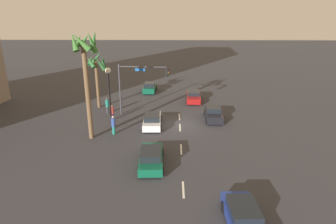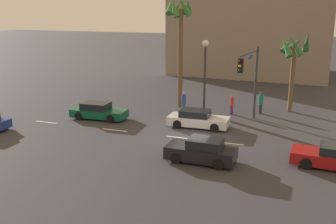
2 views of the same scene
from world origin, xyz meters
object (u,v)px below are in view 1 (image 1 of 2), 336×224
(traffic_signal, at_px, (137,81))
(pedestrian_1, at_px, (112,112))
(palm_tree_0, at_px, (86,60))
(car_0, at_px, (151,157))
(pedestrian_2, at_px, (107,105))
(car_4, at_px, (244,219))
(palm_tree_1, at_px, (97,67))
(car_3, at_px, (213,114))
(pedestrian_0, at_px, (113,125))
(car_5, at_px, (194,96))
(car_1, at_px, (150,87))
(car_2, at_px, (152,120))
(streetlamp, at_px, (109,86))

(traffic_signal, bearing_deg, pedestrian_1, 124.54)
(palm_tree_0, bearing_deg, car_0, -130.02)
(traffic_signal, xyz_separation_m, pedestrian_2, (0.46, 3.59, -2.98))
(car_0, xyz_separation_m, car_4, (-6.78, -5.44, -0.01))
(pedestrian_2, relative_size, palm_tree_1, 0.27)
(car_3, relative_size, pedestrian_0, 2.20)
(car_0, distance_m, car_5, 17.93)
(car_4, height_order, pedestrian_1, pedestrian_1)
(car_5, relative_size, pedestrian_1, 2.80)
(car_1, xyz_separation_m, car_2, (-13.95, -1.36, -0.05))
(car_1, bearing_deg, traffic_signal, 177.21)
(pedestrian_1, bearing_deg, palm_tree_0, 170.10)
(palm_tree_0, bearing_deg, streetlamp, -25.18)
(pedestrian_1, distance_m, palm_tree_0, 8.05)
(car_4, bearing_deg, car_1, 14.22)
(pedestrian_1, relative_size, pedestrian_2, 0.90)
(car_1, height_order, pedestrian_2, pedestrian_2)
(car_4, bearing_deg, pedestrian_0, 36.81)
(car_5, height_order, palm_tree_1, palm_tree_1)
(car_1, bearing_deg, pedestrian_1, 165.86)
(pedestrian_0, bearing_deg, car_3, -66.78)
(car_0, distance_m, car_4, 8.69)
(car_0, bearing_deg, car_2, 3.55)
(car_0, bearing_deg, car_3, -30.50)
(pedestrian_0, bearing_deg, pedestrian_1, 13.33)
(car_5, xyz_separation_m, pedestrian_0, (-11.52, 8.36, 0.35))
(pedestrian_2, xyz_separation_m, palm_tree_1, (2.26, 1.47, 4.04))
(car_3, height_order, streetlamp, streetlamp)
(car_5, bearing_deg, car_1, 53.01)
(car_2, distance_m, car_5, 10.47)
(car_0, distance_m, car_1, 22.14)
(car_5, bearing_deg, streetlamp, 137.99)
(streetlamp, distance_m, pedestrian_1, 4.10)
(palm_tree_0, bearing_deg, pedestrian_0, -60.80)
(car_1, height_order, streetlamp, streetlamp)
(car_0, relative_size, car_1, 1.08)
(car_5, distance_m, pedestrian_2, 11.62)
(palm_tree_1, bearing_deg, car_0, -152.49)
(pedestrian_2, bearing_deg, car_3, -98.74)
(car_2, xyz_separation_m, palm_tree_0, (-3.23, 5.31, 6.61))
(car_0, height_order, palm_tree_0, palm_tree_0)
(car_4, bearing_deg, palm_tree_0, 43.99)
(car_2, height_order, car_4, car_2)
(streetlamp, bearing_deg, pedestrian_0, -161.50)
(car_4, height_order, palm_tree_0, palm_tree_0)
(car_0, xyz_separation_m, pedestrian_2, (12.02, 5.97, 0.38))
(car_3, bearing_deg, pedestrian_2, 81.26)
(car_2, relative_size, pedestrian_1, 2.68)
(pedestrian_1, bearing_deg, streetlamp, -170.52)
(car_3, bearing_deg, car_5, 13.05)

